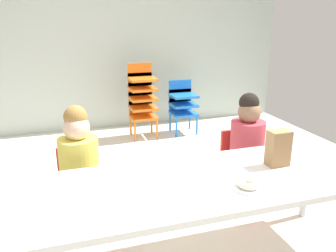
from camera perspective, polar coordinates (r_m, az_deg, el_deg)
ground_plane at (r=2.66m, az=-4.57°, el=-15.92°), size 5.25×4.97×0.02m
back_wall at (r=4.70m, az=-12.15°, el=14.33°), size 5.25×0.10×2.46m
craft_table at (r=1.96m, az=4.77°, el=-10.12°), size 2.18×0.72×0.59m
seated_child_near_camera at (r=2.37m, az=-14.48°, el=-5.43°), size 0.32×0.32×0.92m
seated_child_middle_seat at (r=2.71m, az=12.84°, el=-2.32°), size 0.32×0.31×0.92m
kid_chair_orange_stack at (r=4.33m, az=-4.30°, el=4.91°), size 0.32×0.30×0.92m
kid_chair_blue_stack at (r=4.51m, az=2.40°, el=3.86°), size 0.32×0.30×0.68m
paper_bag_brown at (r=2.19m, az=17.74°, el=-3.49°), size 0.13×0.09×0.22m
paper_plate_near_edge at (r=1.90m, az=13.10°, el=-9.82°), size 0.18×0.18×0.01m
donut_powdered_on_plate at (r=1.89m, az=13.15°, el=-9.22°), size 0.12×0.12×0.04m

